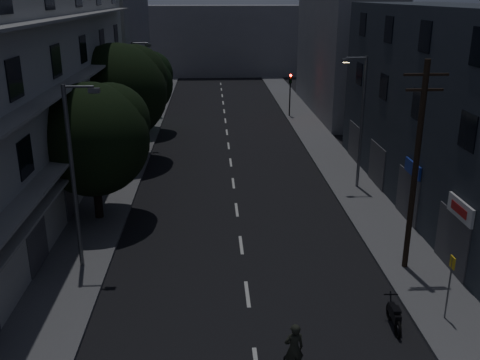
{
  "coord_description": "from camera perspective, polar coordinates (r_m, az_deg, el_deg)",
  "views": [
    {
      "loc": [
        -1.32,
        -12.42,
        11.52
      ],
      "look_at": [
        0.0,
        12.0,
        3.0
      ],
      "focal_mm": 40.0,
      "sensor_mm": 36.0,
      "label": 1
    }
  ],
  "objects": [
    {
      "name": "traffic_signal_far_left",
      "position": [
        52.97,
        -8.63,
        9.84
      ],
      "size": [
        0.28,
        0.37,
        4.1
      ],
      "color": "black",
      "rests_on": "sidewalk_left"
    },
    {
      "name": "ground",
      "position": [
        39.17,
        -1.03,
        2.1
      ],
      "size": [
        160.0,
        160.0,
        0.0
      ],
      "primitive_type": "plane",
      "color": "black",
      "rests_on": "ground"
    },
    {
      "name": "building_far_right",
      "position": [
        56.25,
        10.93,
        13.75
      ],
      "size": [
        6.0,
        20.0,
        13.0
      ],
      "primitive_type": "cube",
      "color": "slate",
      "rests_on": "ground"
    },
    {
      "name": "traffic_signal_far_right",
      "position": [
        52.93,
        5.38,
        9.97
      ],
      "size": [
        0.28,
        0.37,
        4.1
      ],
      "color": "black",
      "rests_on": "sidewalk_right"
    },
    {
      "name": "tree_near",
      "position": [
        28.53,
        -15.36,
        4.65
      ],
      "size": [
        5.88,
        5.88,
        7.25
      ],
      "color": "black",
      "rests_on": "sidewalk_left"
    },
    {
      "name": "utility_pole",
      "position": [
        23.25,
        18.26,
        1.59
      ],
      "size": [
        1.8,
        0.24,
        9.0
      ],
      "color": "black",
      "rests_on": "sidewalk_right"
    },
    {
      "name": "building_left",
      "position": [
        32.55,
        -22.52,
        9.78
      ],
      "size": [
        7.0,
        36.0,
        14.0
      ],
      "color": "#A7A7A2",
      "rests_on": "ground"
    },
    {
      "name": "motorcycle",
      "position": [
        20.8,
        16.11,
        -13.78
      ],
      "size": [
        0.52,
        1.81,
        1.16
      ],
      "rotation": [
        0.0,
        0.0,
        -0.05
      ],
      "color": "black",
      "rests_on": "ground"
    },
    {
      "name": "building_far_end",
      "position": [
        82.69,
        -2.25,
        14.66
      ],
      "size": [
        24.0,
        8.0,
        10.0
      ],
      "primitive_type": "cube",
      "color": "slate",
      "rests_on": "ground"
    },
    {
      "name": "building_right",
      "position": [
        30.19,
        23.29,
        6.13
      ],
      "size": [
        6.19,
        28.0,
        11.0
      ],
      "color": "#292F37",
      "rests_on": "ground"
    },
    {
      "name": "street_lamp_left_near",
      "position": [
        23.34,
        -17.2,
        1.08
      ],
      "size": [
        1.51,
        0.25,
        8.0
      ],
      "color": "#55585D",
      "rests_on": "sidewalk_left"
    },
    {
      "name": "building_far_left",
      "position": [
        61.46,
        -13.6,
        15.41
      ],
      "size": [
        6.0,
        20.0,
        16.0
      ],
      "primitive_type": "cube",
      "color": "slate",
      "rests_on": "ground"
    },
    {
      "name": "tree_mid",
      "position": [
        38.56,
        -12.72,
        9.51
      ],
      "size": [
        6.74,
        6.74,
        8.3
      ],
      "color": "black",
      "rests_on": "sidewalk_left"
    },
    {
      "name": "lane_markings",
      "position": [
        45.18,
        -1.32,
        4.43
      ],
      "size": [
        0.15,
        60.5,
        0.01
      ],
      "color": "beige",
      "rests_on": "ground"
    },
    {
      "name": "sidewalk_left",
      "position": [
        39.61,
        -11.94,
        1.99
      ],
      "size": [
        3.0,
        90.0,
        0.15
      ],
      "primitive_type": "cube",
      "color": "#565659",
      "rests_on": "ground"
    },
    {
      "name": "street_lamp_left_far",
      "position": [
        42.6,
        -10.98,
        9.51
      ],
      "size": [
        1.51,
        0.25,
        8.0
      ],
      "color": "#515358",
      "rests_on": "sidewalk_left"
    },
    {
      "name": "bus_stop_sign",
      "position": [
        21.02,
        21.53,
        -9.53
      ],
      "size": [
        0.06,
        0.35,
        2.52
      ],
      "color": "#595B60",
      "rests_on": "sidewalk_right"
    },
    {
      "name": "street_lamp_right",
      "position": [
        33.04,
        12.7,
        6.65
      ],
      "size": [
        1.51,
        0.25,
        8.0
      ],
      "color": "slate",
      "rests_on": "sidewalk_right"
    },
    {
      "name": "sidewalk_right",
      "position": [
        40.11,
        9.75,
        2.34
      ],
      "size": [
        3.0,
        90.0,
        0.15
      ],
      "primitive_type": "cube",
      "color": "#565659",
      "rests_on": "ground"
    },
    {
      "name": "tree_far",
      "position": [
        47.0,
        -10.59,
        10.34
      ],
      "size": [
        5.66,
        5.66,
        7.0
      ],
      "color": "black",
      "rests_on": "sidewalk_left"
    }
  ]
}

